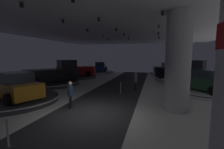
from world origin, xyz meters
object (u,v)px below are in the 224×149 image
at_px(display_platform_mid_left, 52,83).
at_px(visitor_walking_far, 70,93).
at_px(display_platform_deep_left, 100,72).
at_px(pickup_truck_far_right, 183,72).
at_px(display_car_deep_right, 168,68).
at_px(column_right, 178,62).
at_px(visitor_walking_near, 135,80).
at_px(display_car_mid_right, 205,81).
at_px(pickup_truck_mid_left, 55,73).
at_px(display_platform_mid_right, 204,92).
at_px(display_platform_far_right, 179,80).
at_px(display_car_deep_left, 100,67).
at_px(display_platform_far_left, 77,76).
at_px(display_platform_near_left, 17,99).
at_px(pickup_truck_far_left, 75,69).
at_px(display_platform_deep_right, 167,74).
at_px(display_car_near_left, 16,86).

height_order(display_platform_mid_left, visitor_walking_far, visitor_walking_far).
xyz_separation_m(display_platform_deep_left, visitor_walking_far, (4.75, -18.33, 0.70)).
bearing_deg(display_platform_mid_left, pickup_truck_far_right, 21.54).
distance_m(pickup_truck_far_right, visitor_walking_far, 14.10).
bearing_deg(display_car_deep_right, display_platform_mid_left, -136.48).
height_order(display_platform_deep_left, display_platform_mid_left, display_platform_deep_left).
relative_size(column_right, visitor_walking_near, 3.46).
height_order(column_right, display_car_mid_right, column_right).
bearing_deg(column_right, pickup_truck_mid_left, 156.75).
distance_m(display_platform_mid_right, display_car_mid_right, 0.89).
xyz_separation_m(display_platform_far_right, display_platform_mid_left, (-13.66, -5.65, 0.01)).
distance_m(display_car_deep_left, display_car_mid_right, 18.34).
distance_m(column_right, display_car_deep_left, 20.17).
bearing_deg(display_platform_far_left, display_platform_near_left, -80.75).
xyz_separation_m(display_car_deep_left, pickup_truck_far_right, (12.79, -6.73, 0.14)).
bearing_deg(display_platform_deep_left, visitor_walking_far, -75.46).
bearing_deg(display_car_deep_right, display_platform_far_right, -83.08).
xyz_separation_m(column_right, display_car_deep_right, (0.98, 16.99, -1.64)).
bearing_deg(display_platform_deep_left, pickup_truck_far_right, -27.83).
bearing_deg(visitor_walking_far, visitor_walking_near, 61.22).
height_order(pickup_truck_far_left, display_platform_mid_left, pickup_truck_far_left).
bearing_deg(display_platform_mid_right, display_platform_far_left, 158.01).
height_order(display_car_mid_right, display_platform_far_left, display_car_mid_right).
bearing_deg(display_platform_deep_right, display_platform_mid_left, -136.43).
xyz_separation_m(display_platform_near_left, display_car_mid_right, (12.95, 5.86, 0.88)).
bearing_deg(display_car_deep_left, display_car_mid_right, -42.41).
height_order(display_car_near_left, display_platform_far_left, display_car_near_left).
distance_m(display_platform_near_left, display_car_near_left, 0.90).
bearing_deg(display_platform_deep_right, display_car_deep_left, 179.90).
height_order(display_car_deep_right, display_platform_mid_left, display_car_deep_right).
distance_m(visitor_walking_near, visitor_walking_far, 6.56).
bearing_deg(display_car_deep_left, display_car_deep_right, -0.06).
relative_size(display_car_deep_right, display_platform_mid_right, 0.96).
bearing_deg(display_platform_mid_left, display_platform_far_right, 22.48).
relative_size(display_car_deep_left, display_platform_far_right, 0.79).
bearing_deg(display_platform_far_left, display_car_near_left, -80.62).
height_order(display_car_deep_left, display_platform_far_right, display_car_deep_left).
height_order(display_car_deep_right, display_platform_mid_right, display_car_deep_right).
relative_size(display_car_mid_right, visitor_walking_far, 2.80).
xyz_separation_m(column_right, display_platform_deep_right, (0.95, 16.98, -2.56)).
xyz_separation_m(pickup_truck_far_right, display_platform_far_left, (-14.13, 0.39, -1.12)).
bearing_deg(display_platform_near_left, pickup_truck_far_right, 43.33).
xyz_separation_m(display_car_near_left, display_platform_far_right, (11.88, 11.67, -0.89)).
xyz_separation_m(display_car_deep_right, visitor_walking_near, (-3.80, -12.54, -0.20)).
bearing_deg(display_car_deep_right, pickup_truck_mid_left, -136.64).
relative_size(display_car_near_left, display_platform_mid_left, 0.78).
distance_m(display_car_mid_right, visitor_walking_near, 5.64).
height_order(display_platform_near_left, visitor_walking_near, visitor_walking_near).
bearing_deg(column_right, pickup_truck_far_right, 78.65).
height_order(display_platform_near_left, display_platform_mid_left, display_platform_mid_left).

